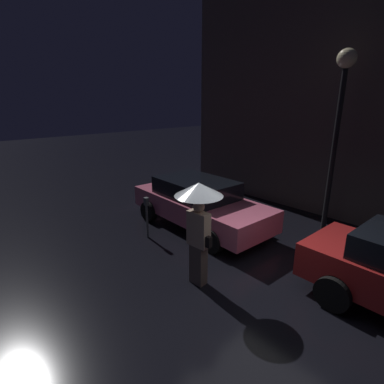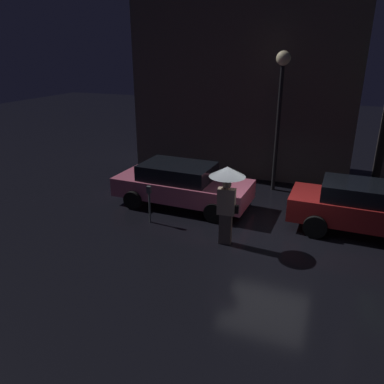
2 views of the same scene
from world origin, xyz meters
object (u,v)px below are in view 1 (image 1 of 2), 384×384
(parked_car_pink, at_px, (199,202))
(pedestrian_with_umbrella, at_px, (199,211))
(street_lamp_near, at_px, (341,101))
(parking_meter, at_px, (147,213))

(parked_car_pink, height_order, pedestrian_with_umbrella, pedestrian_with_umbrella)
(pedestrian_with_umbrella, distance_m, street_lamp_near, 5.18)
(parked_car_pink, distance_m, pedestrian_with_umbrella, 3.14)
(parking_meter, relative_size, street_lamp_near, 0.24)
(pedestrian_with_umbrella, xyz_separation_m, parking_meter, (-2.54, 0.45, -0.90))
(pedestrian_with_umbrella, xyz_separation_m, street_lamp_near, (0.49, 4.73, 2.04))
(parked_car_pink, height_order, parking_meter, parked_car_pink)
(pedestrian_with_umbrella, relative_size, parking_meter, 1.87)
(parked_car_pink, bearing_deg, parking_meter, -100.64)
(pedestrian_with_umbrella, bearing_deg, parked_car_pink, 131.41)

